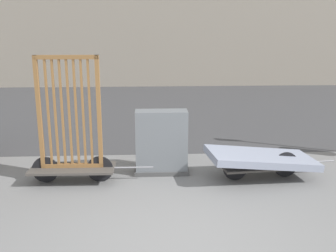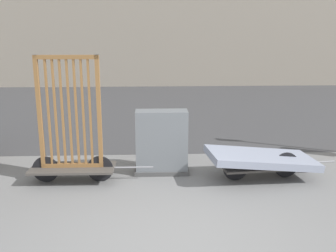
{
  "view_description": "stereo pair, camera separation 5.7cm",
  "coord_description": "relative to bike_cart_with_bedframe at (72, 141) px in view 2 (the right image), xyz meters",
  "views": [
    {
      "loc": [
        -0.34,
        -4.54,
        2.74
      ],
      "look_at": [
        0.0,
        2.2,
        1.02
      ],
      "focal_mm": 42.0,
      "sensor_mm": 36.0,
      "label": 1
    },
    {
      "loc": [
        -0.28,
        -4.54,
        2.74
      ],
      "look_at": [
        0.0,
        2.2,
        1.02
      ],
      "focal_mm": 42.0,
      "sensor_mm": 36.0,
      "label": 2
    }
  ],
  "objects": [
    {
      "name": "road_strip",
      "position": [
        1.71,
        6.53,
        -0.76
      ],
      "size": [
        56.0,
        10.08,
        0.01
      ],
      "color": "#424244",
      "rests_on": "ground_plane"
    },
    {
      "name": "ground_plane",
      "position": [
        1.71,
        -2.2,
        -0.76
      ],
      "size": [
        60.0,
        60.0,
        0.0
      ],
      "primitive_type": "plane",
      "color": "slate"
    },
    {
      "name": "bike_cart_with_mattress",
      "position": [
        3.44,
        0.0,
        -0.39
      ],
      "size": [
        2.48,
        1.16,
        0.57
      ],
      "rotation": [
        0.0,
        0.0,
        0.11
      ],
      "color": "#4C4742",
      "rests_on": "ground_plane"
    },
    {
      "name": "bike_cart_with_bedframe",
      "position": [
        0.0,
        0.0,
        0.0
      ],
      "size": [
        2.2,
        0.65,
        2.27
      ],
      "rotation": [
        0.0,
        0.0,
        -0.01
      ],
      "color": "#4C4742",
      "rests_on": "ground_plane"
    },
    {
      "name": "utility_cabinet",
      "position": [
        1.61,
        0.38,
        -0.19
      ],
      "size": [
        1.03,
        0.44,
        1.22
      ],
      "color": "#4C4C4C",
      "rests_on": "ground_plane"
    }
  ]
}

